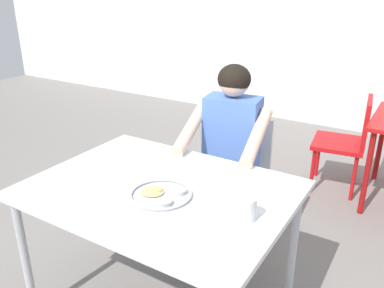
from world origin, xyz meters
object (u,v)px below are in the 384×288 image
at_px(thali_tray, 161,194).
at_px(table_foreground, 160,199).
at_px(diner_foreground, 227,147).
at_px(drinking_cup, 247,208).
at_px(chair_foreground, 237,169).
at_px(chair_red_left, 349,138).

bearing_deg(thali_tray, table_foreground, 130.58).
xyz_separation_m(table_foreground, diner_foreground, (0.03, 0.68, 0.05)).
xyz_separation_m(drinking_cup, chair_foreground, (-0.48, 0.94, -0.32)).
height_order(thali_tray, chair_foreground, chair_foreground).
xyz_separation_m(table_foreground, chair_red_left, (0.54, 1.96, -0.21)).
relative_size(table_foreground, chair_foreground, 1.51).
height_order(thali_tray, chair_red_left, chair_red_left).
relative_size(thali_tray, diner_foreground, 0.24).
height_order(chair_foreground, chair_red_left, chair_foreground).
distance_m(table_foreground, drinking_cup, 0.50).
bearing_deg(diner_foreground, thali_tray, -87.39).
bearing_deg(thali_tray, chair_red_left, 76.74).
height_order(table_foreground, thali_tray, thali_tray).
relative_size(drinking_cup, diner_foreground, 0.08).
bearing_deg(drinking_cup, diner_foreground, 122.29).
bearing_deg(chair_red_left, diner_foreground, -111.86).
distance_m(thali_tray, chair_foreground, 1.01).
bearing_deg(table_foreground, thali_tray, -49.42).
distance_m(chair_foreground, diner_foreground, 0.33).
bearing_deg(chair_red_left, table_foreground, -105.40).
bearing_deg(chair_red_left, chair_foreground, -116.79).
xyz_separation_m(chair_foreground, chair_red_left, (0.54, 1.06, -0.01)).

